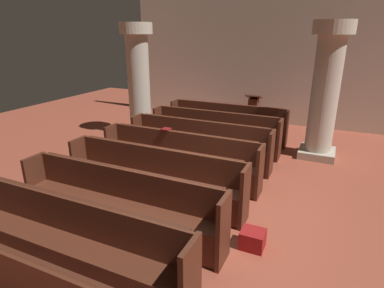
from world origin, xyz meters
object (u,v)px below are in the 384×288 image
Objects in this scene: pew_row_3 at (179,156)px; pew_row_6 at (68,238)px; pew_row_4 at (154,175)px; kneeler_box_red at (253,239)px; pillar_far_side at (139,79)px; lectern at (253,114)px; hymn_book at (166,129)px; pew_row_2 at (199,141)px; pew_row_1 at (214,130)px; pillar_aisle_side at (325,90)px; pew_row_5 at (119,201)px; pew_row_0 at (227,121)px.

pew_row_6 is (0.00, -2.98, 0.00)m from pew_row_3.
pew_row_4 is 10.04× the size of kneeler_box_red.
pew_row_3 is at bearing -43.35° from pillar_far_side.
lectern is 6.00m from kneeler_box_red.
pillar_far_side is at bearing -144.71° from lectern.
pillar_far_side is at bearing 138.66° from kneeler_box_red.
pew_row_4 is 1.07× the size of pillar_far_side.
pew_row_6 is at bearing -93.28° from lectern.
pew_row_4 is 1.99m from pew_row_6.
lectern is 5.92× the size of hymn_book.
hymn_book is at bearing 108.39° from pew_row_4.
pillar_far_side is (-2.41, 1.28, 1.11)m from pew_row_2.
pew_row_1 is at bearing 77.70° from hymn_book.
pew_row_2 is 1.07× the size of pillar_aisle_side.
pew_row_2 is 3.19m from kneeler_box_red.
pew_row_5 is (0.00, -2.98, 0.00)m from pew_row_2.
pew_row_4 is 4.47m from pillar_aisle_side.
pew_row_0 is at bearing 90.00° from pew_row_1.
pew_row_2 is at bearing -90.00° from pew_row_1.
pillar_far_side is at bearing 151.98° from pew_row_2.
pillar_far_side is (-2.41, 5.26, 1.11)m from pew_row_6.
pew_row_1 reaches higher than kneeler_box_red.
pew_row_2 is 3.31m from lectern.
kneeler_box_red is at bearing -67.01° from pew_row_0.
pew_row_0 is 3.97m from pew_row_4.
pew_row_6 is at bearing -113.94° from pillar_aisle_side.
pew_row_2 is at bearing -147.46° from pillar_aisle_side.
pew_row_0 is 1.07× the size of pillar_far_side.
pew_row_3 is at bearing -90.00° from pew_row_1.
pillar_far_side is 3.66m from lectern.
pew_row_0 is at bearing 90.00° from pew_row_2.
pillar_aisle_side reaches higher than pew_row_3.
hymn_book is (-0.39, 2.17, 0.46)m from pew_row_5.
pew_row_3 is at bearing 90.00° from pew_row_5.
pillar_aisle_side is at bearing 13.20° from pew_row_1.
pillar_aisle_side is at bearing 39.79° from hymn_book.
pew_row_0 is at bearing 170.41° from pillar_aisle_side.
pew_row_5 is 2.26m from hymn_book.
pew_row_2 is at bearing 64.05° from hymn_book.
pew_row_1 is 1.00× the size of pew_row_4.
pew_row_4 is at bearing -90.00° from pew_row_1.
pew_row_2 is 1.99m from pew_row_4.
pillar_aisle_side reaches higher than pew_row_2.
pew_row_6 is 5.89m from pillar_far_side.
pew_row_2 is 3.12m from pillar_aisle_side.
pew_row_3 is 1.07× the size of pillar_far_side.
hymn_book reaches higher than pew_row_0.
pew_row_1 and pew_row_3 have the same top height.
hymn_book is at bearing 143.35° from kneeler_box_red.
pew_row_3 is (0.00, -2.98, 0.00)m from pew_row_0.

